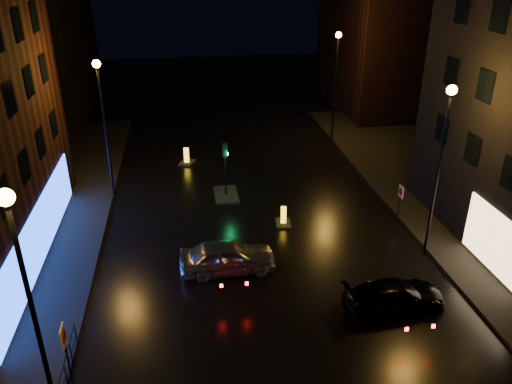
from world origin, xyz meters
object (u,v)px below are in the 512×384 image
at_px(dark_sedan, 395,296).
at_px(road_sign_right, 401,195).
at_px(silver_hatchback, 228,256).
at_px(traffic_signal, 226,188).
at_px(bollard_near, 283,220).
at_px(road_sign_left, 64,341).
at_px(bollard_far, 187,160).

height_order(dark_sedan, road_sign_right, road_sign_right).
distance_m(dark_sedan, road_sign_right, 7.97).
bearing_deg(silver_hatchback, dark_sedan, -121.52).
relative_size(traffic_signal, road_sign_right, 1.66).
distance_m(bollard_near, road_sign_right, 6.51).
distance_m(road_sign_left, road_sign_right, 18.31).
xyz_separation_m(bollard_near, road_sign_left, (-9.44, -9.75, 1.53)).
height_order(bollard_near, bollard_far, bollard_far).
bearing_deg(bollard_near, road_sign_right, 2.51).
bearing_deg(bollard_far, road_sign_left, -78.39).
xyz_separation_m(silver_hatchback, bollard_near, (3.42, 3.92, -0.52)).
bearing_deg(road_sign_right, bollard_near, -6.57).
relative_size(traffic_signal, silver_hatchback, 0.78).
relative_size(bollard_far, road_sign_left, 0.66).
height_order(traffic_signal, bollard_far, traffic_signal).
bearing_deg(dark_sedan, bollard_near, 17.52).
height_order(bollard_near, road_sign_left, road_sign_left).
height_order(bollard_far, road_sign_right, road_sign_right).
relative_size(bollard_far, road_sign_right, 0.75).
distance_m(bollard_far, road_sign_left, 19.91).
distance_m(silver_hatchback, bollard_near, 5.23).
bearing_deg(road_sign_left, traffic_signal, 62.34).
bearing_deg(dark_sedan, silver_hatchback, 55.48).
bearing_deg(dark_sedan, traffic_signal, 22.06).
bearing_deg(bollard_near, traffic_signal, 131.10).
height_order(dark_sedan, road_sign_left, road_sign_left).
bearing_deg(road_sign_left, road_sign_right, 28.68).
distance_m(dark_sedan, road_sign_left, 12.76).
relative_size(silver_hatchback, dark_sedan, 1.03).
bearing_deg(bollard_far, road_sign_right, -17.04).
distance_m(traffic_signal, bollard_far, 6.00).
bearing_deg(dark_sedan, road_sign_right, -28.70).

